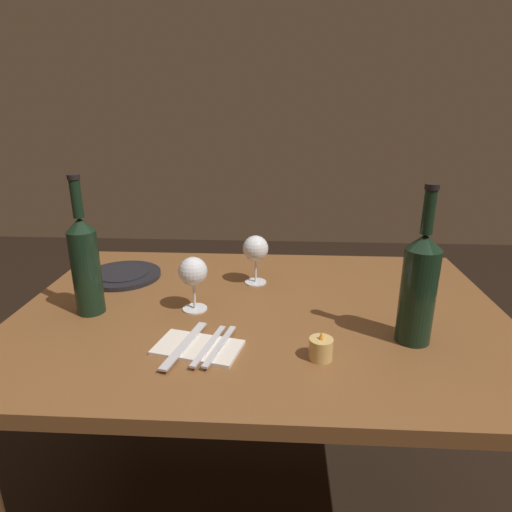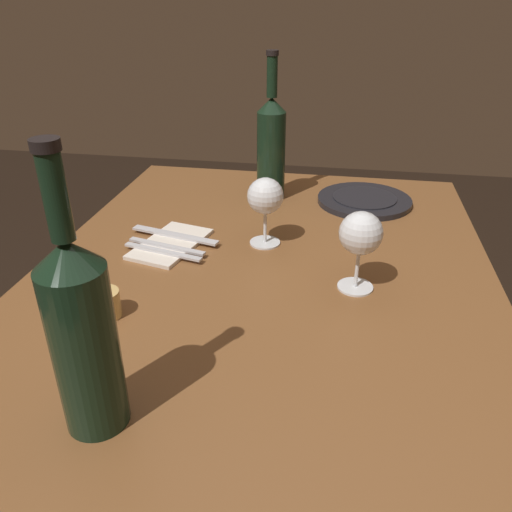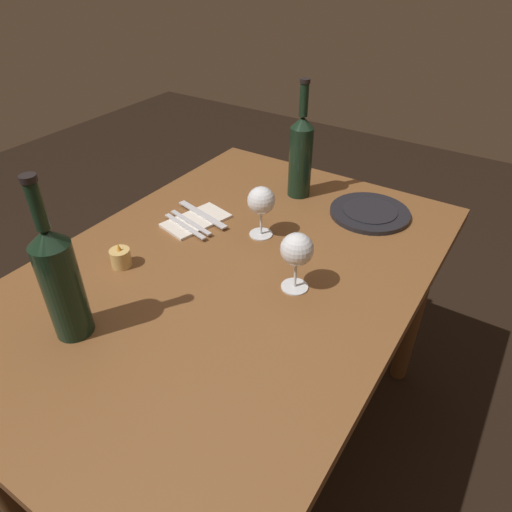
% 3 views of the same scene
% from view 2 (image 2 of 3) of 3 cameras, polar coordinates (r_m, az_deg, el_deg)
% --- Properties ---
extents(dining_table, '(1.30, 0.90, 0.74)m').
position_cam_2_polar(dining_table, '(1.00, 0.21, -7.72)').
color(dining_table, brown).
rests_on(dining_table, ground).
extents(wine_glass_left, '(0.08, 0.08, 0.15)m').
position_cam_2_polar(wine_glass_left, '(1.06, 1.06, 6.53)').
color(wine_glass_left, white).
rests_on(wine_glass_left, dining_table).
extents(wine_glass_right, '(0.08, 0.08, 0.15)m').
position_cam_2_polar(wine_glass_right, '(0.91, 11.67, 2.33)').
color(wine_glass_right, white).
rests_on(wine_glass_right, dining_table).
extents(wine_bottle, '(0.08, 0.08, 0.37)m').
position_cam_2_polar(wine_bottle, '(0.63, -18.89, -8.17)').
color(wine_bottle, black).
rests_on(wine_bottle, dining_table).
extents(wine_bottle_second, '(0.07, 0.07, 0.36)m').
position_cam_2_polar(wine_bottle_second, '(1.31, 1.71, 12.25)').
color(wine_bottle_second, black).
rests_on(wine_bottle_second, dining_table).
extents(votive_candle, '(0.05, 0.05, 0.07)m').
position_cam_2_polar(votive_candle, '(0.89, -16.59, -5.24)').
color(votive_candle, '#DBB266').
rests_on(votive_candle, dining_table).
extents(dinner_plate, '(0.24, 0.24, 0.02)m').
position_cam_2_polar(dinner_plate, '(1.34, 12.06, 6.15)').
color(dinner_plate, black).
rests_on(dinner_plate, dining_table).
extents(folded_napkin, '(0.21, 0.15, 0.01)m').
position_cam_2_polar(folded_napkin, '(1.11, -9.56, 1.37)').
color(folded_napkin, silver).
rests_on(folded_napkin, dining_table).
extents(fork_inner, '(0.06, 0.18, 0.00)m').
position_cam_2_polar(fork_inner, '(1.09, -10.00, 1.09)').
color(fork_inner, silver).
rests_on(fork_inner, folded_napkin).
extents(fork_outer, '(0.06, 0.18, 0.00)m').
position_cam_2_polar(fork_outer, '(1.07, -10.43, 0.49)').
color(fork_outer, silver).
rests_on(fork_outer, folded_napkin).
extents(table_knife, '(0.07, 0.21, 0.00)m').
position_cam_2_polar(table_knife, '(1.13, -9.10, 2.33)').
color(table_knife, silver).
rests_on(table_knife, folded_napkin).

